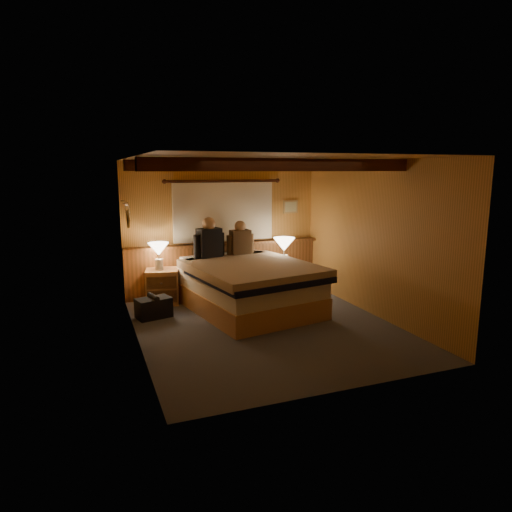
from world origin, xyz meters
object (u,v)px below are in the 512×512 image
bed (249,286)px  lamp_left (159,251)px  nightstand_right (282,280)px  person_right (240,240)px  person_left (209,241)px  duffel_bag (154,307)px  nightstand_left (162,286)px  lamp_right (284,246)px

bed → lamp_left: bearing=134.6°
nightstand_right → person_right: person_right is taller
lamp_left → person_right: person_right is taller
person_left → duffel_bag: bearing=-165.2°
nightstand_left → person_right: 1.57m
lamp_left → nightstand_right: bearing=-6.7°
nightstand_left → lamp_left: (-0.04, 0.03, 0.61)m
person_right → duffel_bag: bearing=-162.6°
nightstand_left → nightstand_right: 2.14m
nightstand_right → lamp_right: bearing=-17.6°
bed → lamp_right: 1.22m
lamp_right → duffel_bag: size_ratio=0.89×
lamp_left → person_right: (1.43, -0.08, 0.11)m
person_right → bed: bearing=-104.7°
bed → nightstand_right: (0.88, 0.66, -0.13)m
nightstand_left → person_right: person_right is taller
nightstand_left → lamp_right: lamp_right is taller
duffel_bag → person_right: bearing=8.0°
nightstand_left → lamp_left: bearing=151.6°
nightstand_left → lamp_left: size_ratio=1.37×
nightstand_left → nightstand_right: nightstand_left is taller
lamp_right → person_right: 0.80m
nightstand_left → duffel_bag: nightstand_left is taller
lamp_left → duffel_bag: (-0.22, -0.76, -0.75)m
bed → lamp_right: (0.91, 0.65, 0.50)m
bed → nightstand_left: 1.53m
lamp_left → duffel_bag: bearing=-106.4°
bed → person_left: bearing=110.9°
nightstand_left → person_right: size_ratio=1.00×
bed → nightstand_right: 1.11m
lamp_right → person_left: bearing=175.8°
nightstand_left → lamp_right: size_ratio=1.23×
person_left → person_right: bearing=-6.6°
person_left → lamp_left: bearing=154.3°
nightstand_right → duffel_bag: bearing=-173.9°
bed → person_right: 1.04m
nightstand_left → person_left: (0.80, -0.13, 0.76)m
nightstand_right → person_left: bearing=170.1°
nightstand_left → lamp_left: 0.62m
person_left → person_right: (0.59, 0.08, -0.04)m
bed → person_left: size_ratio=3.55×
bed → lamp_right: size_ratio=4.98×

